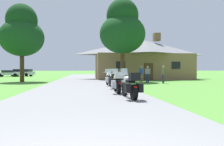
{
  "coord_description": "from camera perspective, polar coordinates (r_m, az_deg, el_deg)",
  "views": [
    {
      "loc": [
        0.13,
        -2.28,
        1.3
      ],
      "look_at": [
        2.75,
        19.74,
        0.97
      ],
      "focal_mm": 36.42,
      "sensor_mm": 36.0,
      "label": 1
    }
  ],
  "objects": [
    {
      "name": "parked_silver_sedan_far_left",
      "position": [
        45.6,
        -24.59,
        -0.05
      ],
      "size": [
        4.4,
        2.35,
        1.2
      ],
      "rotation": [
        0.0,
        0.0,
        1.7
      ],
      "color": "#ADAFB7",
      "rests_on": "ground"
    },
    {
      "name": "bystander_blue_shirt_near_lodge",
      "position": [
        24.83,
        7.34,
        0.03
      ],
      "size": [
        0.34,
        0.52,
        1.69
      ],
      "rotation": [
        0.0,
        0.0,
        5.09
      ],
      "color": "#75664C",
      "rests_on": "ground"
    },
    {
      "name": "motorcycle_yellow_second_in_row",
      "position": [
        12.02,
        1.39,
        -2.45
      ],
      "size": [
        0.72,
        2.08,
        1.3
      ],
      "rotation": [
        0.0,
        0.0,
        -0.01
      ],
      "color": "black",
      "rests_on": "asphalt_driveway"
    },
    {
      "name": "motorcycle_white_farthest_in_row",
      "position": [
        17.63,
        -0.65,
        -1.4
      ],
      "size": [
        0.82,
        2.08,
        1.3
      ],
      "rotation": [
        0.0,
        0.0,
        0.08
      ],
      "color": "black",
      "rests_on": "asphalt_driveway"
    },
    {
      "name": "parked_silver_suv_far_left",
      "position": [
        47.44,
        -21.62,
        0.16
      ],
      "size": [
        4.92,
        2.98,
        1.4
      ],
      "rotation": [
        0.0,
        0.0,
        1.31
      ],
      "color": "#ADAFB7",
      "rests_on": "ground"
    },
    {
      "name": "bystander_gray_shirt_beside_signpost",
      "position": [
        23.17,
        8.92,
        -0.07
      ],
      "size": [
        0.52,
        0.34,
        1.67
      ],
      "rotation": [
        0.0,
        0.0,
        5.9
      ],
      "color": "navy",
      "rests_on": "ground"
    },
    {
      "name": "ground_plane",
      "position": [
        22.32,
        -7.11,
        -2.49
      ],
      "size": [
        500.0,
        500.0,
        0.0
      ],
      "primitive_type": "plane",
      "color": "#4C8433"
    },
    {
      "name": "asphalt_driveway",
      "position": [
        20.32,
        -7.15,
        -2.74
      ],
      "size": [
        6.4,
        80.0,
        0.06
      ],
      "primitive_type": "cube",
      "color": "slate",
      "rests_on": "ground"
    },
    {
      "name": "tree_left_near",
      "position": [
        26.13,
        -21.7,
        9.4
      ],
      "size": [
        4.61,
        4.61,
        8.25
      ],
      "color": "#422D19",
      "rests_on": "ground"
    },
    {
      "name": "stone_lodge",
      "position": [
        31.79,
        7.3,
        3.61
      ],
      "size": [
        13.15,
        8.1,
        6.4
      ],
      "color": "brown",
      "rests_on": "ground"
    },
    {
      "name": "tree_by_lodge_front",
      "position": [
        24.83,
        2.64,
        11.03
      ],
      "size": [
        4.9,
        4.9,
        8.91
      ],
      "color": "#422D19",
      "rests_on": "ground"
    },
    {
      "name": "motorcycle_silver_nearest_to_camera",
      "position": [
        9.67,
        4.67,
        -3.25
      ],
      "size": [
        0.84,
        2.08,
        1.3
      ],
      "rotation": [
        0.0,
        0.0,
        0.1
      ],
      "color": "black",
      "rests_on": "asphalt_driveway"
    },
    {
      "name": "bystander_olive_shirt_by_tree",
      "position": [
        21.8,
        12.72,
        -0.09
      ],
      "size": [
        0.28,
        0.54,
        1.69
      ],
      "rotation": [
        0.0,
        0.0,
        4.53
      ],
      "color": "navy",
      "rests_on": "ground"
    },
    {
      "name": "motorcycle_white_third_in_row",
      "position": [
        15.0,
        0.35,
        -1.79
      ],
      "size": [
        0.73,
        2.08,
        1.3
      ],
      "rotation": [
        0.0,
        0.0,
        0.03
      ],
      "color": "black",
      "rests_on": "asphalt_driveway"
    }
  ]
}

